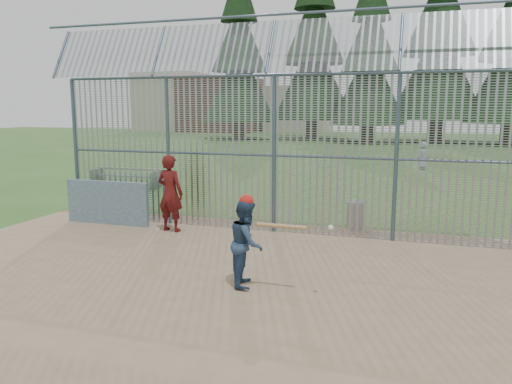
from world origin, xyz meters
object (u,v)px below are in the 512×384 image
(dugout_wall, at_px, (107,203))
(batter, at_px, (247,243))
(onlooker, at_px, (170,193))
(trash_can, at_px, (356,215))
(bleacher, at_px, (126,177))

(dugout_wall, xyz_separation_m, batter, (5.22, -3.38, 0.18))
(dugout_wall, bearing_deg, onlooker, -4.87)
(batter, distance_m, onlooker, 4.53)
(onlooker, distance_m, trash_can, 4.95)
(batter, distance_m, bleacher, 12.63)
(onlooker, xyz_separation_m, bleacher, (-5.26, 6.17, -0.61))
(trash_can, distance_m, bleacher, 10.75)
(batter, relative_size, trash_can, 1.91)
(trash_can, bearing_deg, onlooker, -158.42)
(onlooker, bearing_deg, batter, 142.68)
(batter, xyz_separation_m, onlooker, (-3.19, 3.21, 0.22))
(trash_can, bearing_deg, bleacher, 156.07)
(batter, relative_size, onlooker, 0.78)
(onlooker, relative_size, bleacher, 0.67)
(onlooker, bearing_deg, trash_can, -150.57)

